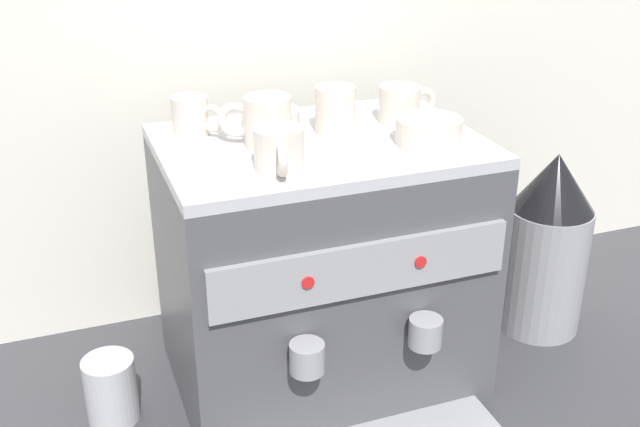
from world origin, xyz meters
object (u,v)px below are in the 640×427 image
(espresso_machine, at_px, (321,266))
(ceramic_cup_3, at_px, (402,104))
(ceramic_bowl_0, at_px, (429,131))
(coffee_grinder, at_px, (547,244))
(ceramic_bowl_1, at_px, (271,118))
(ceramic_cup_4, at_px, (279,149))
(milk_pitcher, at_px, (111,391))
(ceramic_cup_2, at_px, (265,121))
(ceramic_cup_1, at_px, (336,109))
(ceramic_cup_0, at_px, (192,116))

(espresso_machine, xyz_separation_m, ceramic_cup_3, (0.17, 0.05, 0.27))
(ceramic_bowl_0, height_order, coffee_grinder, ceramic_bowl_0)
(espresso_machine, height_order, ceramic_bowl_1, ceramic_bowl_1)
(ceramic_cup_4, relative_size, coffee_grinder, 0.29)
(coffee_grinder, bearing_deg, milk_pitcher, -179.72)
(ceramic_cup_2, height_order, milk_pitcher, ceramic_cup_2)
(ceramic_cup_3, bearing_deg, ceramic_cup_2, -172.16)
(ceramic_cup_1, relative_size, ceramic_bowl_0, 0.95)
(ceramic_cup_2, distance_m, ceramic_bowl_1, 0.10)
(coffee_grinder, relative_size, milk_pitcher, 3.16)
(ceramic_cup_0, distance_m, ceramic_cup_2, 0.14)
(espresso_machine, bearing_deg, coffee_grinder, 0.55)
(ceramic_cup_0, relative_size, coffee_grinder, 0.22)
(ceramic_cup_1, relative_size, milk_pitcher, 0.86)
(ceramic_cup_1, xyz_separation_m, ceramic_cup_4, (-0.15, -0.14, -0.01))
(ceramic_cup_0, xyz_separation_m, ceramic_cup_4, (0.09, -0.21, -0.00))
(ceramic_bowl_1, xyz_separation_m, milk_pitcher, (-0.34, -0.11, -0.43))
(espresso_machine, bearing_deg, ceramic_cup_1, 43.21)
(coffee_grinder, bearing_deg, ceramic_cup_4, -170.04)
(espresso_machine, relative_size, ceramic_cup_1, 5.12)
(ceramic_cup_2, height_order, ceramic_cup_4, ceramic_cup_2)
(ceramic_cup_1, distance_m, ceramic_cup_4, 0.20)
(ceramic_cup_0, height_order, coffee_grinder, ceramic_cup_0)
(ceramic_cup_3, height_order, coffee_grinder, ceramic_cup_3)
(ceramic_cup_3, relative_size, ceramic_cup_4, 0.98)
(espresso_machine, distance_m, ceramic_bowl_0, 0.32)
(ceramic_cup_2, relative_size, ceramic_bowl_0, 1.06)
(ceramic_cup_1, bearing_deg, coffee_grinder, -4.32)
(ceramic_cup_3, xyz_separation_m, coffee_grinder, (0.32, -0.05, -0.32))
(ceramic_cup_3, xyz_separation_m, ceramic_cup_4, (-0.28, -0.15, 0.00))
(ceramic_cup_3, height_order, milk_pitcher, ceramic_cup_3)
(ceramic_cup_2, height_order, coffee_grinder, ceramic_cup_2)
(ceramic_cup_4, relative_size, ceramic_bowl_1, 1.09)
(ceramic_cup_2, bearing_deg, ceramic_cup_4, -95.61)
(espresso_machine, distance_m, ceramic_cup_1, 0.29)
(ceramic_bowl_1, xyz_separation_m, coffee_grinder, (0.55, -0.10, -0.30))
(ceramic_cup_4, xyz_separation_m, ceramic_bowl_1, (0.05, 0.21, -0.02))
(milk_pitcher, bearing_deg, ceramic_cup_3, 5.08)
(milk_pitcher, bearing_deg, ceramic_bowl_0, -7.35)
(ceramic_cup_0, distance_m, ceramic_cup_1, 0.25)
(ceramic_cup_1, relative_size, ceramic_cup_3, 0.95)
(espresso_machine, relative_size, ceramic_bowl_0, 4.87)
(ceramic_cup_0, distance_m, coffee_grinder, 0.77)
(ceramic_bowl_1, bearing_deg, ceramic_cup_1, -34.65)
(ceramic_cup_0, bearing_deg, milk_pitcher, -152.01)
(ceramic_cup_1, height_order, ceramic_cup_3, ceramic_cup_1)
(ceramic_cup_3, relative_size, ceramic_bowl_1, 1.07)
(ceramic_cup_1, bearing_deg, ceramic_cup_3, 5.06)
(ceramic_cup_2, bearing_deg, ceramic_bowl_1, 67.93)
(ceramic_bowl_0, bearing_deg, ceramic_cup_2, 161.65)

